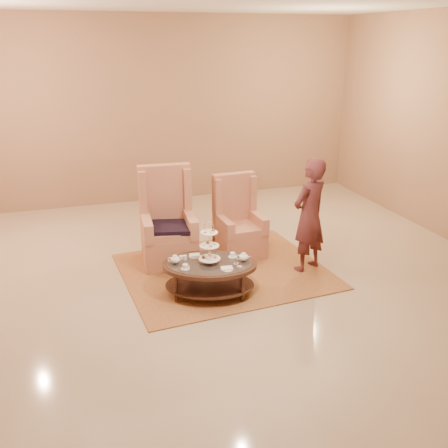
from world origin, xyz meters
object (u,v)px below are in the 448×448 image
object	(u,v)px
tea_table	(210,269)
armchair_left	(168,230)
armchair_right	(238,228)
person	(309,216)

from	to	relation	value
tea_table	armchair_left	world-z (taller)	armchair_left
armchair_right	tea_table	bearing A→B (deg)	-126.80
armchair_left	person	world-z (taller)	person
tea_table	person	world-z (taller)	person
armchair_right	armchair_left	bearing A→B (deg)	174.31
tea_table	armchair_right	world-z (taller)	armchair_right
armchair_right	person	distance (m)	1.18
armchair_left	person	size ratio (longest dim) A/B	0.87
armchair_right	person	size ratio (longest dim) A/B	0.75
tea_table	armchair_right	distance (m)	1.38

